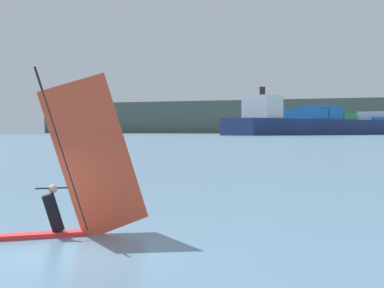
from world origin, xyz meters
The scene contains 4 objects.
ground_plane centered at (0.00, 0.00, 0.00)m, with size 4000.00×4000.00×0.00m, color #476B84.
windsurfer centered at (-0.75, 2.68, 1.35)m, with size 3.55×2.46×4.50m.
cargo_ship centered at (14.39, 501.67, 8.47)m, with size 153.15×194.65×33.38m.
distant_headland centered at (-154.02, 986.90, 22.66)m, with size 1391.86×218.20×45.32m, color #4C564C.
Camera 1 is at (5.50, -13.26, 2.70)m, focal length 60.96 mm.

